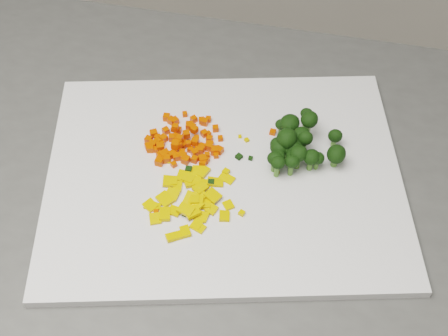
% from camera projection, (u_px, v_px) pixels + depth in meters
% --- Properties ---
extents(cutting_board, '(0.49, 0.42, 0.01)m').
position_uv_depth(cutting_board, '(224.00, 176.00, 0.76)').
color(cutting_board, silver).
rests_on(cutting_board, counter_block).
extents(carrot_pile, '(0.09, 0.09, 0.03)m').
position_uv_depth(carrot_pile, '(185.00, 135.00, 0.78)').
color(carrot_pile, '#E53502').
rests_on(carrot_pile, cutting_board).
extents(pepper_pile, '(0.11, 0.11, 0.02)m').
position_uv_depth(pepper_pile, '(196.00, 202.00, 0.72)').
color(pepper_pile, '#D99D0B').
rests_on(pepper_pile, cutting_board).
extents(broccoli_pile, '(0.11, 0.11, 0.05)m').
position_uv_depth(broccoli_pile, '(305.00, 136.00, 0.76)').
color(broccoli_pile, black).
rests_on(broccoli_pile, cutting_board).
extents(carrot_cube_0, '(0.01, 0.01, 0.01)m').
position_uv_depth(carrot_cube_0, '(176.00, 136.00, 0.79)').
color(carrot_cube_0, '#E53502').
rests_on(carrot_cube_0, carrot_pile).
extents(carrot_cube_1, '(0.01, 0.01, 0.01)m').
position_uv_depth(carrot_cube_1, '(157.00, 137.00, 0.79)').
color(carrot_cube_1, '#E53502').
rests_on(carrot_cube_1, carrot_pile).
extents(carrot_cube_2, '(0.01, 0.01, 0.01)m').
position_uv_depth(carrot_cube_2, '(189.00, 126.00, 0.80)').
color(carrot_cube_2, '#E53502').
rests_on(carrot_cube_2, carrot_pile).
extents(carrot_cube_3, '(0.01, 0.01, 0.01)m').
position_uv_depth(carrot_cube_3, '(216.00, 155.00, 0.77)').
color(carrot_cube_3, '#E53502').
rests_on(carrot_cube_3, carrot_pile).
extents(carrot_cube_4, '(0.01, 0.01, 0.01)m').
position_uv_depth(carrot_cube_4, '(186.00, 160.00, 0.76)').
color(carrot_cube_4, '#E53502').
rests_on(carrot_cube_4, carrot_pile).
extents(carrot_cube_5, '(0.01, 0.01, 0.01)m').
position_uv_depth(carrot_cube_5, '(211.00, 144.00, 0.78)').
color(carrot_cube_5, '#E53502').
rests_on(carrot_cube_5, carrot_pile).
extents(carrot_cube_6, '(0.01, 0.01, 0.01)m').
position_uv_depth(carrot_cube_6, '(166.00, 153.00, 0.77)').
color(carrot_cube_6, '#E53502').
rests_on(carrot_cube_6, carrot_pile).
extents(carrot_cube_7, '(0.01, 0.01, 0.01)m').
position_uv_depth(carrot_cube_7, '(172.00, 154.00, 0.77)').
color(carrot_cube_7, '#E53502').
rests_on(carrot_cube_7, carrot_pile).
extents(carrot_cube_8, '(0.01, 0.01, 0.01)m').
position_uv_depth(carrot_cube_8, '(220.00, 138.00, 0.78)').
color(carrot_cube_8, '#E53502').
rests_on(carrot_cube_8, carrot_pile).
extents(carrot_cube_9, '(0.01, 0.01, 0.01)m').
position_uv_depth(carrot_cube_9, '(150.00, 149.00, 0.77)').
color(carrot_cube_9, '#E53502').
rests_on(carrot_cube_9, carrot_pile).
extents(carrot_cube_10, '(0.01, 0.01, 0.01)m').
position_uv_depth(carrot_cube_10, '(194.00, 119.00, 0.80)').
color(carrot_cube_10, '#E53502').
rests_on(carrot_cube_10, carrot_pile).
extents(carrot_cube_11, '(0.01, 0.01, 0.01)m').
position_uv_depth(carrot_cube_11, '(166.00, 131.00, 0.79)').
color(carrot_cube_11, '#E53502').
rests_on(carrot_cube_11, carrot_pile).
extents(carrot_cube_12, '(0.01, 0.01, 0.01)m').
position_uv_depth(carrot_cube_12, '(184.00, 141.00, 0.78)').
color(carrot_cube_12, '#E53502').
rests_on(carrot_cube_12, carrot_pile).
extents(carrot_cube_13, '(0.01, 0.01, 0.01)m').
position_uv_depth(carrot_cube_13, '(204.00, 133.00, 0.79)').
color(carrot_cube_13, '#E53502').
rests_on(carrot_cube_13, carrot_pile).
extents(carrot_cube_14, '(0.01, 0.01, 0.01)m').
position_uv_depth(carrot_cube_14, '(199.00, 147.00, 0.77)').
color(carrot_cube_14, '#E53502').
rests_on(carrot_cube_14, carrot_pile).
extents(carrot_cube_15, '(0.01, 0.01, 0.01)m').
position_uv_depth(carrot_cube_15, '(160.00, 155.00, 0.77)').
color(carrot_cube_15, '#E53502').
rests_on(carrot_cube_15, carrot_pile).
extents(carrot_cube_16, '(0.01, 0.01, 0.01)m').
position_uv_depth(carrot_cube_16, '(195.00, 159.00, 0.76)').
color(carrot_cube_16, '#E53502').
rests_on(carrot_cube_16, carrot_pile).
extents(carrot_cube_17, '(0.01, 0.01, 0.01)m').
position_uv_depth(carrot_cube_17, '(208.00, 134.00, 0.79)').
color(carrot_cube_17, '#E53502').
rests_on(carrot_cube_17, carrot_pile).
extents(carrot_cube_18, '(0.01, 0.01, 0.01)m').
position_uv_depth(carrot_cube_18, '(172.00, 138.00, 0.78)').
color(carrot_cube_18, '#E53502').
rests_on(carrot_cube_18, carrot_pile).
extents(carrot_cube_19, '(0.01, 0.01, 0.01)m').
position_uv_depth(carrot_cube_19, '(179.00, 130.00, 0.79)').
color(carrot_cube_19, '#E53502').
rests_on(carrot_cube_19, carrot_pile).
extents(carrot_cube_20, '(0.01, 0.01, 0.01)m').
position_uv_depth(carrot_cube_20, '(182.00, 153.00, 0.77)').
color(carrot_cube_20, '#E53502').
rests_on(carrot_cube_20, carrot_pile).
extents(carrot_cube_21, '(0.01, 0.01, 0.01)m').
position_uv_depth(carrot_cube_21, '(200.00, 150.00, 0.77)').
color(carrot_cube_21, '#E53502').
rests_on(carrot_cube_21, carrot_pile).
extents(carrot_cube_22, '(0.01, 0.01, 0.01)m').
position_uv_depth(carrot_cube_22, '(188.00, 143.00, 0.77)').
color(carrot_cube_22, '#E53502').
rests_on(carrot_cube_22, carrot_pile).
extents(carrot_cube_23, '(0.01, 0.01, 0.01)m').
position_uv_depth(carrot_cube_23, '(205.00, 122.00, 0.80)').
color(carrot_cube_23, '#E53502').
rests_on(carrot_cube_23, carrot_pile).
extents(carrot_cube_24, '(0.01, 0.01, 0.01)m').
position_uv_depth(carrot_cube_24, '(176.00, 157.00, 0.76)').
color(carrot_cube_24, '#E53502').
rests_on(carrot_cube_24, carrot_pile).
extents(carrot_cube_25, '(0.01, 0.01, 0.01)m').
position_uv_depth(carrot_cube_25, '(159.00, 161.00, 0.76)').
color(carrot_cube_25, '#E53502').
rests_on(carrot_cube_25, carrot_pile).
extents(carrot_cube_26, '(0.01, 0.01, 0.01)m').
position_uv_depth(carrot_cube_26, '(203.00, 160.00, 0.76)').
color(carrot_cube_26, '#E53502').
rests_on(carrot_cube_26, carrot_pile).
extents(carrot_cube_27, '(0.01, 0.01, 0.01)m').
position_uv_depth(carrot_cube_27, '(174.00, 153.00, 0.77)').
color(carrot_cube_27, '#E53502').
rests_on(carrot_cube_27, carrot_pile).
extents(carrot_cube_28, '(0.01, 0.01, 0.01)m').
position_uv_depth(carrot_cube_28, '(195.00, 142.00, 0.77)').
color(carrot_cube_28, '#E53502').
rests_on(carrot_cube_28, carrot_pile).
extents(carrot_cube_29, '(0.01, 0.01, 0.01)m').
position_uv_depth(carrot_cube_29, '(192.00, 127.00, 0.79)').
color(carrot_cube_29, '#E53502').
rests_on(carrot_cube_29, carrot_pile).
extents(carrot_cube_30, '(0.01, 0.01, 0.01)m').
position_uv_depth(carrot_cube_30, '(167.00, 159.00, 0.76)').
color(carrot_cube_30, '#E53502').
rests_on(carrot_cube_30, carrot_pile).
extents(carrot_cube_31, '(0.01, 0.01, 0.01)m').
position_uv_depth(carrot_cube_31, '(197.00, 138.00, 0.77)').
color(carrot_cube_31, '#E53502').
rests_on(carrot_cube_31, carrot_pile).
extents(carrot_cube_32, '(0.01, 0.01, 0.01)m').
position_uv_depth(carrot_cube_32, '(157.00, 142.00, 0.78)').
color(carrot_cube_32, '#E53502').
rests_on(carrot_cube_32, carrot_pile).
extents(carrot_cube_33, '(0.01, 0.01, 0.01)m').
position_uv_depth(carrot_cube_33, '(160.00, 147.00, 0.77)').
color(carrot_cube_33, '#E53502').
rests_on(carrot_cube_33, carrot_pile).
extents(carrot_cube_34, '(0.01, 0.01, 0.01)m').
position_uv_depth(carrot_cube_34, '(195.00, 153.00, 0.77)').
color(carrot_cube_34, '#E53502').
rests_on(carrot_cube_34, carrot_pile).
extents(carrot_cube_35, '(0.01, 0.01, 0.01)m').
position_uv_depth(carrot_cube_35, '(172.00, 121.00, 0.80)').
color(carrot_cube_35, '#E53502').
rests_on(carrot_cube_35, carrot_pile).
extents(carrot_cube_36, '(0.01, 0.01, 0.01)m').
position_uv_depth(carrot_cube_36, '(202.00, 120.00, 0.80)').
color(carrot_cube_36, '#E53502').
rests_on(carrot_cube_36, carrot_pile).
extents(carrot_cube_37, '(0.01, 0.01, 0.01)m').
position_uv_depth(carrot_cube_37, '(215.00, 150.00, 0.77)').
color(carrot_cube_37, '#E53502').
rests_on(carrot_cube_37, carrot_pile).
extents(carrot_cube_38, '(0.01, 0.01, 0.01)m').
position_uv_depth(carrot_cube_38, '(175.00, 121.00, 0.80)').
color(carrot_cube_38, '#E53502').
rests_on(carrot_cube_38, carrot_pile).
extents(carrot_cube_39, '(0.01, 0.01, 0.01)m').
position_uv_depth(carrot_cube_39, '(209.00, 146.00, 0.77)').
color(carrot_cube_39, '#E53502').
rests_on(carrot_cube_39, carrot_pile).
extents(carrot_cube_40, '(0.01, 0.01, 0.01)m').
position_uv_depth(carrot_cube_40, '(183.00, 145.00, 0.78)').
color(carrot_cube_40, '#E53502').
rests_on(carrot_cube_40, carrot_pile).
extents(carrot_cube_41, '(0.01, 0.01, 0.01)m').
position_uv_depth(carrot_cube_41, '(184.00, 155.00, 0.77)').
color(carrot_cube_41, '#E53502').
rests_on(carrot_cube_41, carrot_pile).
extents(carrot_cube_42, '(0.01, 0.01, 0.01)m').
position_uv_depth(carrot_cube_42, '(220.00, 150.00, 0.77)').
color(carrot_cube_42, '#E53502').
rests_on(carrot_cube_42, carrot_pile).
extents(carrot_cube_43, '(0.01, 0.01, 0.01)m').
position_uv_depth(carrot_cube_43, '(194.00, 130.00, 0.78)').
color(carrot_cube_43, '#E53502').
rests_on(carrot_cube_43, carrot_pile).
extents(carrot_cube_44, '(0.01, 0.01, 0.01)m').
position_uv_depth(carrot_cube_44, '(181.00, 140.00, 0.77)').
color(carrot_cube_44, '#E53502').
rests_on(carrot_cube_44, carrot_pile).
extents(carrot_cube_45, '(0.01, 0.01, 0.01)m').
position_uv_depth(carrot_cube_45, '(167.00, 117.00, 0.81)').
color(carrot_cube_45, '#E53502').
rests_on(carrot_cube_45, carrot_pile).
extents(carrot_cube_46, '(0.01, 0.01, 0.01)m').
position_uv_depth(carrot_cube_46, '(179.00, 145.00, 0.77)').
color(carrot_cube_46, '#E53502').
rests_on(carrot_cube_46, carrot_pile).
extents(carrot_cube_47, '(0.01, 0.01, 0.01)m').
position_uv_depth(carrot_cube_47, '(156.00, 150.00, 0.77)').
color(carrot_cube_47, '#E53502').
rests_on(carrot_cube_47, carrot_pile).
extents(carrot_cube_48, '(0.01, 0.01, 0.01)m').
position_uv_depth(carrot_cube_48, '(164.00, 155.00, 0.77)').
color(carrot_cube_48, '#E53502').
rests_on(carrot_cube_48, carrot_pile).
extents(carrot_cube_49, '(0.01, 0.01, 0.01)m').
position_uv_depth(carrot_cube_49, '(149.00, 140.00, 0.78)').
color(carrot_cube_49, '#E53502').
rests_on(carrot_cube_49, carrot_pile).
extents(carrot_cube_50, '(0.01, 0.01, 0.01)m').
position_uv_depth(carrot_cube_50, '(186.00, 134.00, 0.78)').
color(carrot_cube_50, '#E53502').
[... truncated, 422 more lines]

